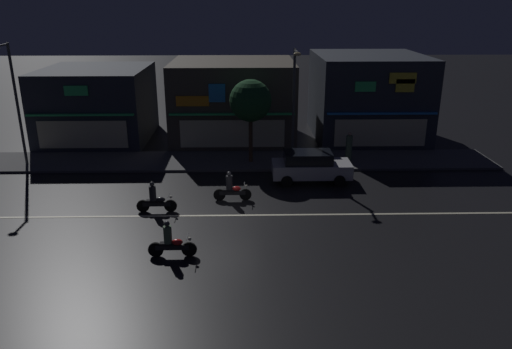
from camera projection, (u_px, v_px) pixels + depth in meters
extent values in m
plane|color=black|center=(228.00, 216.00, 22.90)|extent=(140.00, 140.00, 0.00)
cube|color=beige|center=(228.00, 215.00, 22.90)|extent=(30.49, 0.16, 0.01)
cube|color=#4C4C4F|center=(232.00, 161.00, 30.45)|extent=(32.10, 3.79, 0.14)
cube|color=#2D333D|center=(98.00, 104.00, 34.85)|extent=(7.13, 7.63, 5.02)
cube|color=#33E572|center=(80.00, 115.00, 31.11)|extent=(6.78, 0.24, 0.12)
cube|color=#33E572|center=(76.00, 91.00, 30.66)|extent=(1.48, 0.08, 0.63)
cube|color=beige|center=(83.00, 135.00, 31.61)|extent=(5.71, 0.06, 1.80)
cube|color=#4C443A|center=(233.00, 100.00, 34.85)|extent=(8.44, 7.38, 5.50)
cube|color=#33E572|center=(232.00, 114.00, 31.32)|extent=(8.02, 0.24, 0.12)
cube|color=#268CF2|center=(217.00, 93.00, 30.90)|extent=(1.04, 0.08, 1.15)
cube|color=orange|center=(193.00, 101.00, 31.04)|extent=(2.09, 0.08, 0.65)
cube|color=orange|center=(246.00, 102.00, 31.14)|extent=(0.95, 0.08, 0.86)
cube|color=beige|center=(232.00, 134.00, 31.81)|extent=(6.75, 0.06, 1.80)
cube|color=#2D333D|center=(367.00, 96.00, 35.40)|extent=(7.48, 8.23, 5.86)
cube|color=#268CF2|center=(382.00, 113.00, 31.52)|extent=(7.10, 0.24, 0.12)
cube|color=yellow|center=(403.00, 78.00, 30.85)|extent=(1.70, 0.08, 0.68)
cube|color=#33E572|center=(365.00, 87.00, 30.98)|extent=(1.31, 0.08, 0.64)
cube|color=yellow|center=(405.00, 86.00, 31.01)|extent=(1.19, 0.08, 0.82)
cube|color=beige|center=(380.00, 133.00, 32.01)|extent=(5.98, 0.06, 1.80)
cylinder|color=#47494C|center=(18.00, 105.00, 28.52)|extent=(0.16, 0.16, 7.10)
cube|color=#47494C|center=(2.00, 45.00, 26.70)|extent=(0.10, 1.40, 0.10)
cylinder|color=#47494C|center=(293.00, 106.00, 29.32)|extent=(0.16, 0.16, 6.71)
cube|color=#47494C|center=(296.00, 51.00, 27.57)|extent=(0.10, 1.40, 0.10)
ellipsoid|color=#F9E099|center=(297.00, 54.00, 26.93)|extent=(0.44, 0.32, 0.20)
cylinder|color=#4C664C|center=(349.00, 148.00, 30.15)|extent=(0.39, 0.39, 1.54)
sphere|color=tan|center=(350.00, 134.00, 29.85)|extent=(0.22, 0.22, 0.22)
cylinder|color=#473323|center=(251.00, 140.00, 29.66)|extent=(0.24, 0.24, 2.76)
sphere|color=#194723|center=(251.00, 101.00, 28.86)|extent=(2.49, 2.49, 2.49)
cube|color=silver|center=(311.00, 169.00, 27.06)|extent=(4.30, 1.78, 0.76)
cube|color=black|center=(308.00, 157.00, 26.83)|extent=(2.58, 1.57, 0.60)
cube|color=#F9F2CC|center=(347.00, 164.00, 27.65)|extent=(0.08, 0.20, 0.12)
cube|color=#F9F2CC|center=(352.00, 171.00, 26.51)|extent=(0.08, 0.20, 0.12)
cylinder|color=black|center=(334.00, 170.00, 28.06)|extent=(0.62, 0.20, 0.62)
cylinder|color=black|center=(340.00, 181.00, 26.38)|extent=(0.62, 0.20, 0.62)
cylinder|color=black|center=(284.00, 170.00, 28.00)|extent=(0.62, 0.20, 0.62)
cylinder|color=black|center=(287.00, 181.00, 26.32)|extent=(0.62, 0.20, 0.62)
cylinder|color=black|center=(245.00, 195.00, 24.56)|extent=(0.60, 0.08, 0.60)
cylinder|color=black|center=(219.00, 195.00, 24.54)|extent=(0.60, 0.10, 0.60)
cube|color=black|center=(232.00, 193.00, 24.52)|extent=(1.30, 0.14, 0.20)
ellipsoid|color=red|center=(236.00, 189.00, 24.45)|extent=(0.44, 0.26, 0.24)
cube|color=black|center=(228.00, 190.00, 24.46)|extent=(0.56, 0.22, 0.10)
cylinder|color=slate|center=(244.00, 184.00, 24.38)|extent=(0.03, 0.60, 0.03)
sphere|color=white|center=(246.00, 186.00, 24.41)|extent=(0.14, 0.14, 0.14)
cylinder|color=#232328|center=(229.00, 182.00, 24.33)|extent=(0.32, 0.32, 0.70)
sphere|color=#333338|center=(229.00, 174.00, 24.17)|extent=(0.22, 0.22, 0.22)
cylinder|color=black|center=(189.00, 249.00, 19.18)|extent=(0.60, 0.08, 0.60)
cylinder|color=black|center=(156.00, 250.00, 19.15)|extent=(0.60, 0.10, 0.60)
cube|color=black|center=(172.00, 247.00, 19.13)|extent=(1.30, 0.14, 0.20)
ellipsoid|color=red|center=(177.00, 242.00, 19.06)|extent=(0.44, 0.26, 0.24)
cube|color=black|center=(167.00, 244.00, 19.07)|extent=(0.56, 0.22, 0.10)
cylinder|color=slate|center=(187.00, 237.00, 18.99)|extent=(0.03, 0.60, 0.03)
sphere|color=white|center=(190.00, 239.00, 19.03)|extent=(0.14, 0.14, 0.14)
cylinder|color=#4C664C|center=(168.00, 234.00, 18.94)|extent=(0.32, 0.32, 0.70)
sphere|color=#333338|center=(167.00, 224.00, 18.79)|extent=(0.22, 0.22, 0.22)
cylinder|color=black|center=(171.00, 206.00, 23.22)|extent=(0.60, 0.08, 0.60)
cylinder|color=black|center=(143.00, 206.00, 23.19)|extent=(0.60, 0.10, 0.60)
cube|color=black|center=(157.00, 204.00, 23.17)|extent=(1.30, 0.14, 0.20)
ellipsoid|color=black|center=(161.00, 200.00, 23.10)|extent=(0.44, 0.26, 0.24)
cube|color=black|center=(152.00, 201.00, 23.12)|extent=(0.56, 0.22, 0.10)
cylinder|color=slate|center=(169.00, 195.00, 23.03)|extent=(0.03, 0.60, 0.03)
sphere|color=white|center=(171.00, 197.00, 23.07)|extent=(0.14, 0.14, 0.14)
cylinder|color=#232328|center=(153.00, 193.00, 22.98)|extent=(0.32, 0.32, 0.70)
sphere|color=#333338|center=(152.00, 184.00, 22.83)|extent=(0.22, 0.22, 0.22)
cone|color=orange|center=(339.00, 173.00, 27.76)|extent=(0.36, 0.36, 0.55)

